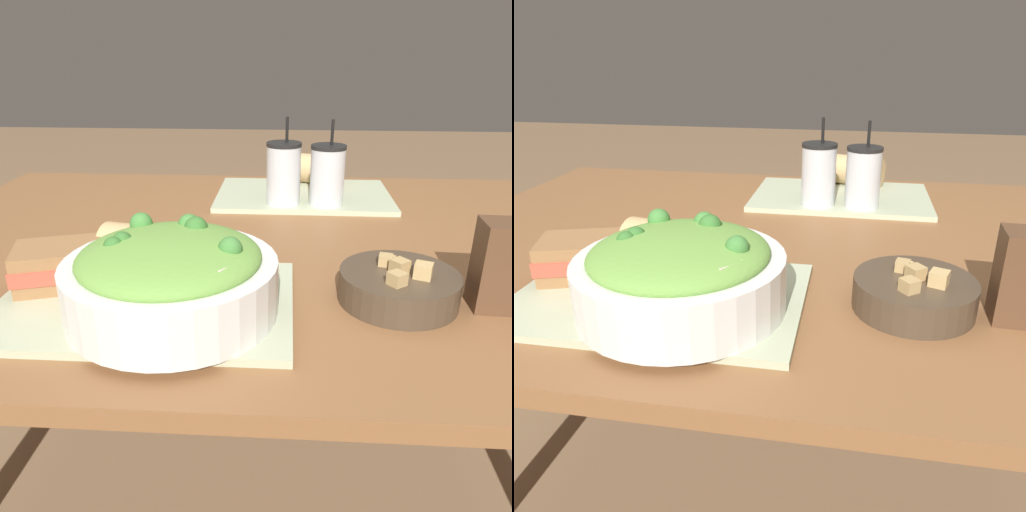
# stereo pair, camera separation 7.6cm
# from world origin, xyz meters

# --- Properties ---
(ground_plane) EXTENTS (12.00, 12.00, 0.00)m
(ground_plane) POSITION_xyz_m (0.00, 0.00, 0.00)
(ground_plane) COLOR #846647
(dining_table) EXTENTS (1.46, 1.04, 0.70)m
(dining_table) POSITION_xyz_m (0.00, 0.00, 0.63)
(dining_table) COLOR brown
(dining_table) RESTS_ON ground_plane
(tray_near) EXTENTS (0.44, 0.29, 0.01)m
(tray_near) POSITION_xyz_m (-0.14, -0.29, 0.71)
(tray_near) COLOR #B2BC99
(tray_near) RESTS_ON dining_table
(tray_far) EXTENTS (0.44, 0.29, 0.01)m
(tray_far) POSITION_xyz_m (0.11, 0.30, 0.71)
(tray_far) COLOR #B2BC99
(tray_far) RESTS_ON dining_table
(salad_bowl) EXTENTS (0.30, 0.30, 0.12)m
(salad_bowl) POSITION_xyz_m (-0.09, -0.33, 0.77)
(salad_bowl) COLOR white
(salad_bowl) RESTS_ON tray_near
(soup_bowl) EXTENTS (0.18, 0.18, 0.07)m
(soup_bowl) POSITION_xyz_m (0.24, -0.25, 0.73)
(soup_bowl) COLOR #473828
(soup_bowl) RESTS_ON dining_table
(sandwich_near) EXTENTS (0.16, 0.13, 0.06)m
(sandwich_near) POSITION_xyz_m (-0.28, -0.25, 0.75)
(sandwich_near) COLOR olive
(sandwich_near) RESTS_ON tray_near
(baguette_near) EXTENTS (0.15, 0.11, 0.08)m
(baguette_near) POSITION_xyz_m (-0.16, -0.19, 0.75)
(baguette_near) COLOR tan
(baguette_near) RESTS_ON tray_near
(baguette_far) EXTENTS (0.15, 0.12, 0.08)m
(baguette_far) POSITION_xyz_m (0.15, 0.41, 0.75)
(baguette_far) COLOR tan
(baguette_far) RESTS_ON tray_far
(drink_cup_dark) EXTENTS (0.08, 0.08, 0.20)m
(drink_cup_dark) POSITION_xyz_m (0.06, 0.21, 0.78)
(drink_cup_dark) COLOR silver
(drink_cup_dark) RESTS_ON tray_far
(drink_cup_red) EXTENTS (0.08, 0.08, 0.20)m
(drink_cup_red) POSITION_xyz_m (0.16, 0.21, 0.78)
(drink_cup_red) COLOR silver
(drink_cup_red) RESTS_ON tray_far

